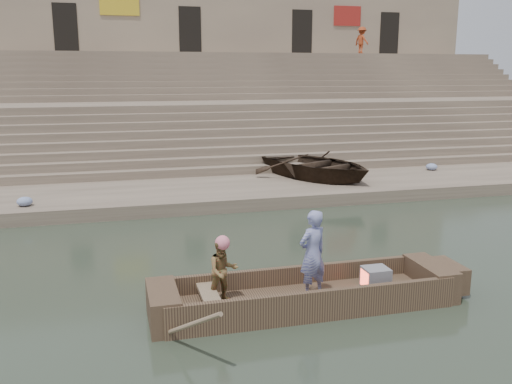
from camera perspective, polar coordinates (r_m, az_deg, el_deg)
name	(u,v)px	position (r m, az deg, el deg)	size (l,w,h in m)	color
ground	(449,271)	(12.65, 19.29, -7.72)	(120.00, 120.00, 0.00)	#2A3528
lower_landing	(316,188)	(19.46, 6.21, 0.46)	(32.00, 4.00, 0.40)	gray
mid_landing	(260,131)	(26.33, 0.42, 6.29)	(32.00, 3.00, 2.80)	gray
upper_landing	(229,99)	(33.03, -2.80, 9.61)	(32.00, 3.00, 5.20)	gray
ghat_steps	(251,120)	(27.92, -0.49, 7.47)	(32.00, 11.00, 5.20)	gray
building_wall	(216,49)	(36.93, -4.18, 14.54)	(32.00, 5.07, 11.20)	tan
main_rowboat	(305,301)	(10.24, 5.09, -11.18)	(5.00, 1.30, 0.22)	brown
rowboat_trim	(316,290)	(10.23, 6.25, -10.05)	(6.04, 2.63, 1.81)	brown
standing_man	(312,254)	(9.91, 5.86, -6.37)	(0.58, 0.38, 1.60)	navy
rowing_man	(223,271)	(9.73, -3.44, -8.14)	(0.55, 0.43, 1.14)	#287A32
television	(375,278)	(10.65, 12.20, -8.69)	(0.46, 0.42, 0.40)	gray
beached_rowboat	(317,165)	(20.03, 6.31, 2.78)	(3.30, 4.62, 0.96)	#2D2116
pedestrian	(362,40)	(34.73, 10.87, 15.14)	(1.02, 0.58, 1.57)	#99381A
cloth_bundles	(287,178)	(19.40, 3.26, 1.48)	(15.03, 2.72, 0.26)	#3F5999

